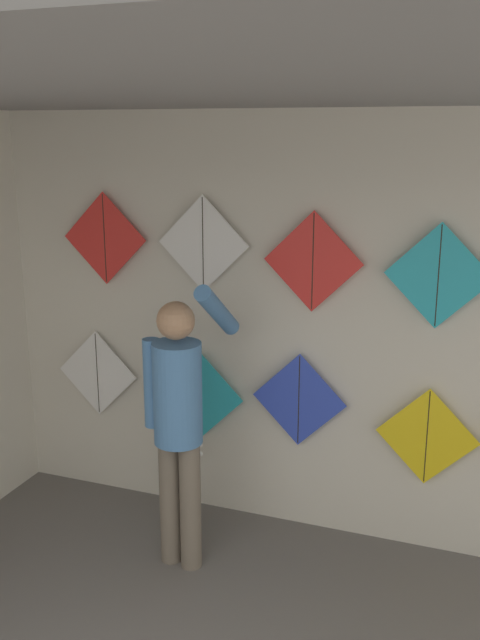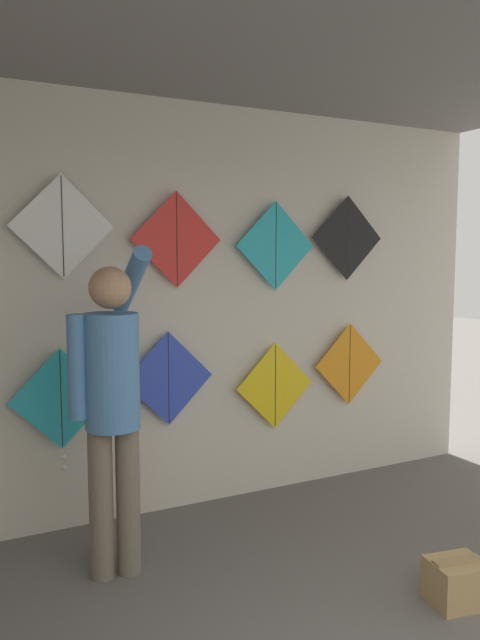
# 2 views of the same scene
# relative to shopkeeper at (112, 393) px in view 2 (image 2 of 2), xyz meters

# --- Properties ---
(back_panel) EXTENTS (5.25, 0.06, 2.80)m
(back_panel) POSITION_rel_shopkeeper_xyz_m (0.62, 0.74, 0.37)
(back_panel) COLOR beige
(back_panel) RESTS_ON ground
(ceiling_slab) EXTENTS (5.25, 4.04, 0.04)m
(ceiling_slab) POSITION_rel_shopkeeper_xyz_m (0.62, -0.91, 1.79)
(ceiling_slab) COLOR gray
(shopkeeper) EXTENTS (0.46, 0.61, 1.83)m
(shopkeeper) POSITION_rel_shopkeeper_xyz_m (0.00, 0.00, 0.00)
(shopkeeper) COLOR #726656
(shopkeeper) RESTS_ON ground
(cardboard_box_spare) EXTENTS (0.31, 0.28, 0.23)m
(cardboard_box_spare) POSITION_rel_shopkeeper_xyz_m (1.47, -1.08, -0.92)
(cardboard_box_spare) COLOR tan
(cardboard_box_spare) RESTS_ON ground
(kite_1) EXTENTS (0.64, 0.04, 0.78)m
(kite_1) POSITION_rel_shopkeeper_xyz_m (-0.15, 0.65, -0.17)
(kite_1) COLOR #28B2C6
(kite_2) EXTENTS (0.64, 0.01, 0.64)m
(kite_2) POSITION_rel_shopkeeper_xyz_m (0.57, 0.65, -0.09)
(kite_2) COLOR blue
(kite_3) EXTENTS (0.64, 0.01, 0.64)m
(kite_3) POSITION_rel_shopkeeper_xyz_m (1.41, 0.65, -0.22)
(kite_3) COLOR yellow
(kite_4) EXTENTS (0.64, 0.01, 0.64)m
(kite_4) POSITION_rel_shopkeeper_xyz_m (2.08, 0.65, -0.11)
(kite_4) COLOR orange
(kite_6) EXTENTS (0.64, 0.01, 0.64)m
(kite_6) POSITION_rel_shopkeeper_xyz_m (-0.11, 0.65, 0.92)
(kite_6) COLOR white
(kite_7) EXTENTS (0.64, 0.01, 0.64)m
(kite_7) POSITION_rel_shopkeeper_xyz_m (0.64, 0.65, 0.84)
(kite_7) COLOR red
(kite_8) EXTENTS (0.64, 0.01, 0.64)m
(kite_8) POSITION_rel_shopkeeper_xyz_m (1.40, 0.65, 0.81)
(kite_8) COLOR #28B2C6
(kite_9) EXTENTS (0.64, 0.01, 0.64)m
(kite_9) POSITION_rel_shopkeeper_xyz_m (2.04, 0.65, 0.87)
(kite_9) COLOR black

